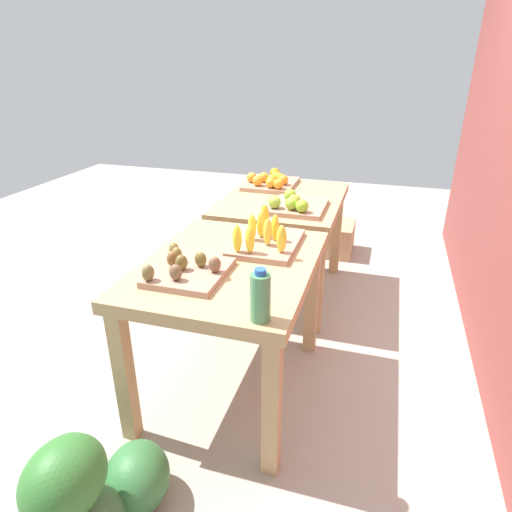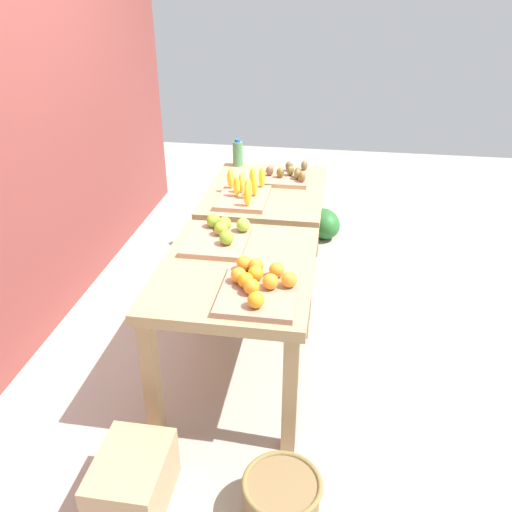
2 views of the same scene
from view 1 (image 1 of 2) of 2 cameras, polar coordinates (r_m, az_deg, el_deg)
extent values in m
plane|color=#9E998D|center=(2.96, 0.62, -9.54)|extent=(8.00, 8.00, 0.00)
cube|color=tan|center=(3.14, 3.54, 7.07)|extent=(1.04, 0.80, 0.06)
cube|color=tan|center=(3.76, -0.02, 4.05)|extent=(0.07, 0.07, 0.69)
cube|color=tan|center=(2.96, -5.14, -1.86)|extent=(0.07, 0.07, 0.69)
cube|color=tan|center=(3.64, 10.30, 2.92)|extent=(0.07, 0.07, 0.69)
cube|color=tan|center=(2.80, 7.92, -3.61)|extent=(0.07, 0.07, 0.69)
cube|color=tan|center=(2.14, -3.48, -1.46)|extent=(1.04, 0.80, 0.06)
cube|color=tan|center=(2.80, -6.64, -3.58)|extent=(0.07, 0.07, 0.69)
cube|color=tan|center=(2.13, -16.58, -14.62)|extent=(0.07, 0.07, 0.69)
cube|color=tan|center=(2.63, 7.21, -5.57)|extent=(0.07, 0.07, 0.69)
cube|color=tan|center=(1.90, 2.05, -18.97)|extent=(0.07, 0.07, 0.69)
cube|color=#A77D66|center=(3.41, 1.95, 9.26)|extent=(0.44, 0.36, 0.03)
sphere|color=orange|center=(3.31, 2.07, 9.75)|extent=(0.10, 0.10, 0.08)
sphere|color=orange|center=(3.28, 0.21, 9.67)|extent=(0.08, 0.08, 0.08)
sphere|color=orange|center=(3.39, 1.01, 10.12)|extent=(0.09, 0.09, 0.08)
sphere|color=orange|center=(3.32, 3.52, 9.77)|extent=(0.11, 0.11, 0.08)
sphere|color=orange|center=(3.38, -0.54, 10.10)|extent=(0.11, 0.11, 0.08)
sphere|color=orange|center=(3.23, 1.90, 9.43)|extent=(0.08, 0.08, 0.08)
sphere|color=orange|center=(3.42, 2.60, 10.24)|extent=(0.09, 0.09, 0.08)
sphere|color=orange|center=(3.21, 2.93, 9.28)|extent=(0.10, 0.10, 0.08)
sphere|color=orange|center=(3.37, 2.99, 10.00)|extent=(0.10, 0.10, 0.08)
sphere|color=orange|center=(3.53, 2.44, 10.69)|extent=(0.09, 0.09, 0.08)
cube|color=#A77D66|center=(2.88, 5.48, 6.34)|extent=(0.40, 0.34, 0.03)
sphere|color=#83B32F|center=(2.93, 4.42, 7.82)|extent=(0.10, 0.10, 0.08)
sphere|color=#87C12E|center=(2.71, 5.95, 6.43)|extent=(0.10, 0.10, 0.08)
sphere|color=#94BA30|center=(2.81, 5.00, 7.12)|extent=(0.10, 0.10, 0.08)
sphere|color=#89B232|center=(2.76, 4.61, 6.76)|extent=(0.11, 0.11, 0.08)
sphere|color=#8FBE3E|center=(2.78, 2.39, 6.96)|extent=(0.09, 0.09, 0.08)
cube|color=#A77D66|center=(2.29, 1.36, 1.65)|extent=(0.44, 0.32, 0.03)
ellipsoid|color=yellow|center=(2.12, -0.78, 2.18)|extent=(0.07, 0.07, 0.14)
ellipsoid|color=yellow|center=(2.12, 3.30, 2.20)|extent=(0.05, 0.06, 0.14)
ellipsoid|color=yellow|center=(2.20, 1.52, 3.11)|extent=(0.05, 0.05, 0.14)
ellipsoid|color=yellow|center=(2.27, -0.52, 3.74)|extent=(0.07, 0.06, 0.14)
ellipsoid|color=yellow|center=(2.42, 1.11, 5.09)|extent=(0.06, 0.06, 0.14)
ellipsoid|color=yellow|center=(2.26, 2.48, 3.67)|extent=(0.06, 0.06, 0.14)
ellipsoid|color=yellow|center=(2.13, -2.45, 2.27)|extent=(0.07, 0.07, 0.14)
ellipsoid|color=yellow|center=(2.31, 0.70, 4.08)|extent=(0.06, 0.07, 0.14)
cube|color=#A77D66|center=(2.00, -8.57, -2.10)|extent=(0.36, 0.32, 0.03)
ellipsoid|color=brown|center=(2.06, -10.17, 0.18)|extent=(0.06, 0.05, 0.07)
ellipsoid|color=brown|center=(2.12, -10.52, 0.77)|extent=(0.07, 0.07, 0.07)
ellipsoid|color=brown|center=(1.90, -10.31, -2.09)|extent=(0.05, 0.06, 0.07)
ellipsoid|color=brown|center=(1.98, -9.59, -0.83)|extent=(0.07, 0.07, 0.07)
ellipsoid|color=brown|center=(2.03, -10.67, -0.31)|extent=(0.07, 0.07, 0.07)
ellipsoid|color=brown|center=(2.00, -7.15, -0.42)|extent=(0.06, 0.06, 0.07)
ellipsoid|color=brown|center=(1.94, -5.21, -1.11)|extent=(0.07, 0.07, 0.07)
ellipsoid|color=brown|center=(1.92, -13.75, -2.12)|extent=(0.07, 0.06, 0.07)
cylinder|color=#4C8C59|center=(1.62, 0.55, -5.37)|extent=(0.08, 0.08, 0.19)
cylinder|color=blue|center=(1.57, 0.57, -2.04)|extent=(0.04, 0.04, 0.02)
ellipsoid|color=#326F39|center=(2.01, -15.07, -25.82)|extent=(0.37, 0.35, 0.26)
ellipsoid|color=#276A2C|center=(2.11, -22.98, -24.24)|extent=(0.42, 0.40, 0.26)
ellipsoid|color=#2F6B2B|center=(1.72, -23.47, -24.79)|extent=(0.30, 0.25, 0.25)
cylinder|color=olive|center=(4.20, 1.37, 2.70)|extent=(0.32, 0.32, 0.20)
torus|color=olive|center=(4.16, 1.39, 4.01)|extent=(0.34, 0.34, 0.02)
cube|color=tan|center=(4.11, 10.29, 2.33)|extent=(0.40, 0.30, 0.27)
camera|label=2|loc=(5.40, 4.97, 29.00)|focal=37.16mm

